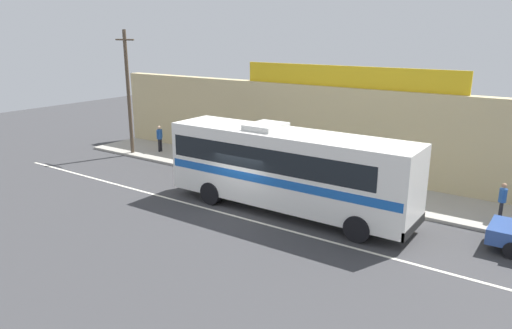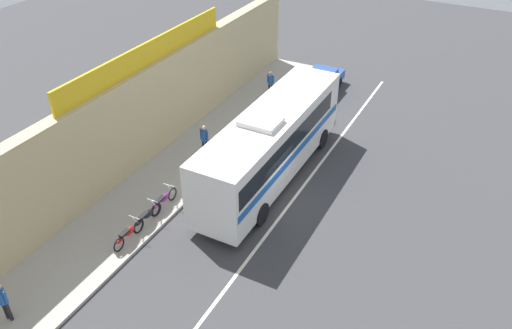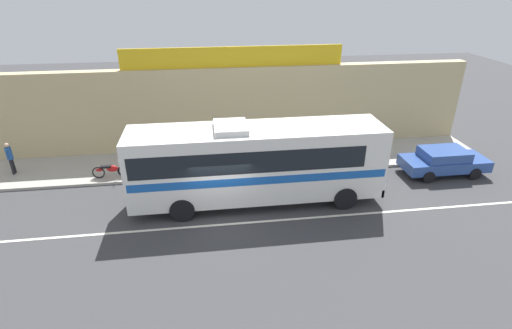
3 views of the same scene
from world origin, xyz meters
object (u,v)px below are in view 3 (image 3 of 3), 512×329
object	(u,v)px
motorcycle_black	(111,170)
parked_car	(444,161)
motorcycle_blue	(161,166)
pedestrian_far_left	(248,146)
pedestrian_by_curb	(10,156)
pedestrian_far_right	(385,139)
motorcycle_orange	(136,168)
intercity_bus	(255,160)

from	to	relation	value
motorcycle_black	parked_car	bearing A→B (deg)	-5.45
parked_car	motorcycle_blue	size ratio (longest dim) A/B	2.26
motorcycle_black	pedestrian_far_left	size ratio (longest dim) A/B	1.09
pedestrian_by_curb	pedestrian_far_left	size ratio (longest dim) A/B	0.97
motorcycle_blue	pedestrian_far_right	bearing A→B (deg)	3.86
parked_car	motorcycle_orange	size ratio (longest dim) A/B	2.27
motorcycle_black	pedestrian_by_curb	distance (m)	5.22
parked_car	pedestrian_far_left	distance (m)	10.22
motorcycle_black	pedestrian_far_right	xyz separation A→B (m)	(14.86, 0.89, 0.48)
parked_car	motorcycle_black	xyz separation A→B (m)	(-16.97, 1.62, -0.17)
motorcycle_black	pedestrian_far_right	world-z (taller)	pedestrian_far_right
parked_car	motorcycle_orange	bearing A→B (deg)	174.08
intercity_bus	pedestrian_far_left	bearing A→B (deg)	88.36
motorcycle_black	pedestrian_far_left	world-z (taller)	pedestrian_far_left
motorcycle_blue	pedestrian_far_right	xyz separation A→B (m)	(12.39, 0.84, 0.48)
parked_car	motorcycle_black	distance (m)	17.04
motorcycle_blue	pedestrian_far_left	xyz separation A→B (m)	(4.57, 0.72, 0.59)
parked_car	pedestrian_by_curb	xyz separation A→B (m)	(-22.03, 2.76, 0.38)
motorcycle_blue	pedestrian_far_right	size ratio (longest dim) A/B	1.22
intercity_bus	pedestrian_by_curb	bearing A→B (deg)	160.80
motorcycle_orange	pedestrian_far_right	distance (m)	13.66
pedestrian_far_left	parked_car	bearing A→B (deg)	-13.54
motorcycle_blue	motorcycle_orange	xyz separation A→B (m)	(-1.23, -0.04, 0.00)
motorcycle_blue	motorcycle_orange	size ratio (longest dim) A/B	1.01
pedestrian_far_right	pedestrian_far_left	xyz separation A→B (m)	(-7.82, -0.11, 0.11)
pedestrian_far_right	pedestrian_far_left	distance (m)	7.82
motorcycle_black	pedestrian_by_curb	bearing A→B (deg)	167.29
pedestrian_far_left	pedestrian_far_right	bearing A→B (deg)	0.84
motorcycle_black	intercity_bus	bearing A→B (deg)	-23.64
parked_car	motorcycle_orange	distance (m)	15.82
intercity_bus	motorcycle_orange	distance (m)	6.63
motorcycle_blue	pedestrian_by_curb	xyz separation A→B (m)	(-7.53, 1.09, 0.56)
pedestrian_by_curb	pedestrian_far_left	world-z (taller)	pedestrian_far_left
motorcycle_blue	motorcycle_orange	distance (m)	1.23
intercity_bus	pedestrian_far_left	world-z (taller)	intercity_bus
pedestrian_far_right	pedestrian_by_curb	size ratio (longest dim) A/B	0.93
motorcycle_black	pedestrian_by_curb	world-z (taller)	pedestrian_by_curb
parked_car	pedestrian_far_right	bearing A→B (deg)	130.10
motorcycle_black	pedestrian_far_left	xyz separation A→B (m)	(7.03, 0.77, 0.59)
motorcycle_blue	motorcycle_black	world-z (taller)	same
motorcycle_black	motorcycle_orange	bearing A→B (deg)	0.49
intercity_bus	motorcycle_black	bearing A→B (deg)	156.36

